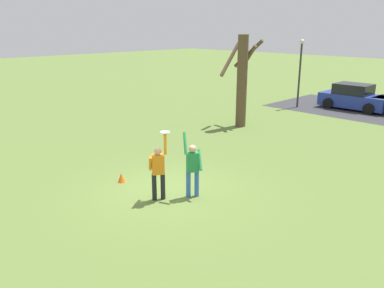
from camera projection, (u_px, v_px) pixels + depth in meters
ground_plane at (168, 192)px, 12.50m from camera, size 120.00×120.00×0.00m
person_catcher at (158, 169)px, 11.67m from camera, size 0.53×0.59×2.08m
person_defender at (193, 166)px, 11.87m from camera, size 0.62×0.66×2.04m
frisbee_disc at (165, 132)px, 11.40m from camera, size 0.28×0.28×0.02m
parked_car_blue at (354, 98)px, 24.75m from camera, size 4.12×2.07×1.59m
bare_tree_tall at (242, 78)px, 20.07m from camera, size 1.60×1.90×4.65m
lamppost_by_lot at (300, 67)px, 24.85m from camera, size 0.28×0.28×4.26m
field_cone_orange at (121, 178)px, 13.22m from camera, size 0.26×0.26×0.32m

